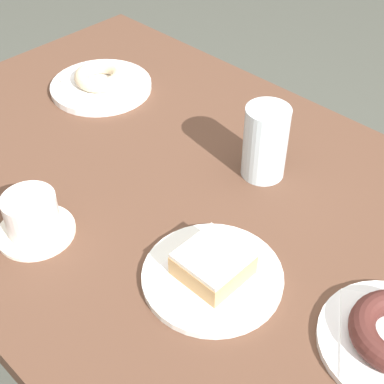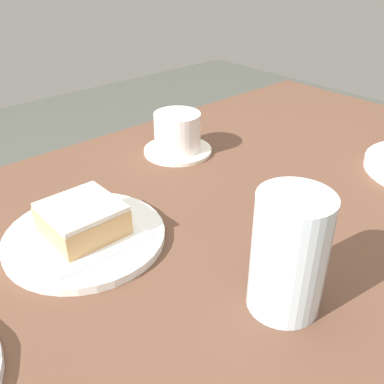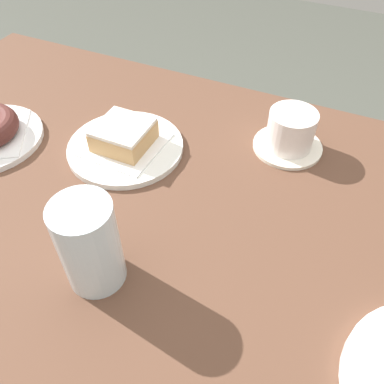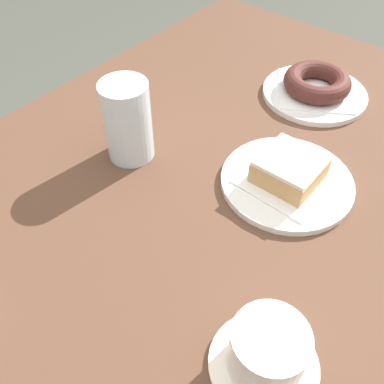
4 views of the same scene
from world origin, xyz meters
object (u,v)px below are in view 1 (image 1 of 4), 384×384
object	(u,v)px
water_glass	(265,142)
coffee_cup	(32,217)
plate_sugar_ring	(101,86)
donut_sugar_ring	(100,76)
donut_glazed_square	(213,263)
plate_glazed_square	(212,276)

from	to	relation	value
water_glass	coffee_cup	world-z (taller)	water_glass
plate_sugar_ring	donut_sugar_ring	bearing A→B (deg)	0.00
plate_sugar_ring	water_glass	xyz separation A→B (m)	(0.42, 0.02, 0.06)
donut_sugar_ring	donut_glazed_square	bearing A→B (deg)	-22.49
plate_glazed_square	coffee_cup	xyz separation A→B (m)	(-0.26, -0.12, 0.03)
plate_glazed_square	donut_sugar_ring	distance (m)	0.56
donut_glazed_square	donut_sugar_ring	xyz separation A→B (m)	(-0.52, 0.21, -0.00)
water_glass	coffee_cup	size ratio (longest dim) A/B	1.09
water_glass	coffee_cup	xyz separation A→B (m)	(-0.16, -0.36, -0.03)
plate_glazed_square	donut_glazed_square	world-z (taller)	donut_glazed_square
donut_sugar_ring	plate_glazed_square	bearing A→B (deg)	-22.49
plate_glazed_square	water_glass	distance (m)	0.26
plate_glazed_square	plate_sugar_ring	size ratio (longest dim) A/B	0.95
plate_glazed_square	donut_sugar_ring	world-z (taller)	donut_sugar_ring
donut_glazed_square	water_glass	bearing A→B (deg)	112.83
plate_glazed_square	water_glass	world-z (taller)	water_glass
plate_glazed_square	water_glass	bearing A→B (deg)	112.83
plate_glazed_square	water_glass	xyz separation A→B (m)	(-0.10, 0.24, 0.06)
water_glass	donut_sugar_ring	bearing A→B (deg)	-177.07
donut_glazed_square	coffee_cup	size ratio (longest dim) A/B	0.73
donut_glazed_square	coffee_cup	distance (m)	0.29
plate_glazed_square	donut_glazed_square	xyz separation A→B (m)	(0.00, 0.00, 0.03)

